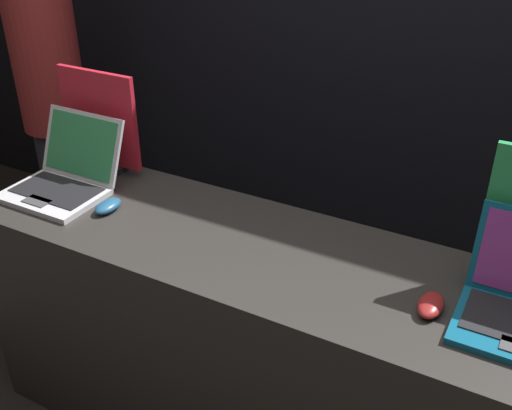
% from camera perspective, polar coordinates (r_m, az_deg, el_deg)
% --- Properties ---
extents(wall_back, '(8.00, 0.05, 2.80)m').
position_cam_1_polar(wall_back, '(2.73, 13.39, 18.43)').
color(wall_back, black).
rests_on(wall_back, ground_plane).
extents(display_counter, '(2.01, 0.57, 0.87)m').
position_cam_1_polar(display_counter, '(2.13, 0.45, -13.92)').
color(display_counter, '#282623').
rests_on(display_counter, ground_plane).
extents(laptop_front, '(0.34, 0.35, 0.25)m').
position_cam_1_polar(laptop_front, '(2.26, -17.76, 2.73)').
color(laptop_front, '#B7B7BC').
rests_on(laptop_front, display_counter).
extents(mouse_front, '(0.06, 0.11, 0.04)m').
position_cam_1_polar(mouse_front, '(2.10, -13.94, -0.11)').
color(mouse_front, navy).
rests_on(mouse_front, display_counter).
extents(promo_stand_front, '(0.34, 0.07, 0.39)m').
position_cam_1_polar(promo_stand_front, '(2.35, -14.61, 7.55)').
color(promo_stand_front, black).
rests_on(promo_stand_front, display_counter).
extents(mouse_back, '(0.07, 0.12, 0.04)m').
position_cam_1_polar(mouse_back, '(1.67, 16.30, -9.12)').
color(mouse_back, maroon).
rests_on(mouse_back, display_counter).
extents(person_bystander, '(0.31, 0.31, 1.63)m').
position_cam_1_polar(person_bystander, '(3.09, -18.56, 8.28)').
color(person_bystander, '#282833').
rests_on(person_bystander, ground_plane).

